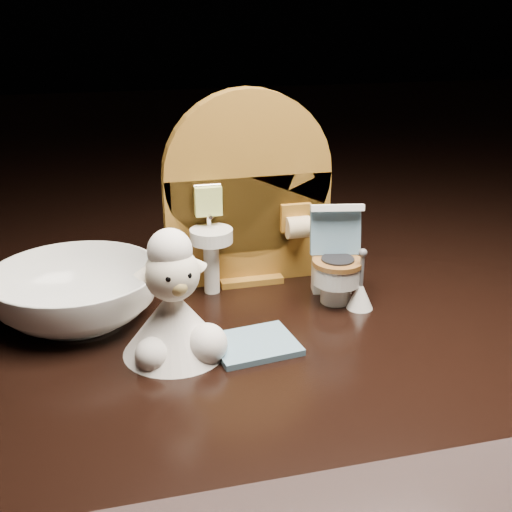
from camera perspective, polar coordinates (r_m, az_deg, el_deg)
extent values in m
cube|color=black|center=(0.49, 1.14, -10.38)|extent=(2.50, 2.50, 0.10)
cube|color=#916120|center=(0.50, -0.72, 2.50)|extent=(0.13, 0.02, 0.09)
cylinder|color=#916120|center=(0.49, -0.74, 7.24)|extent=(0.13, 0.02, 0.13)
cube|color=#916120|center=(0.52, -0.70, -1.73)|extent=(0.05, 0.04, 0.01)
cylinder|color=white|center=(0.49, -3.98, -0.82)|extent=(0.01, 0.01, 0.04)
cylinder|color=white|center=(0.48, -3.99, 1.82)|extent=(0.03, 0.03, 0.01)
cylinder|color=silver|center=(0.48, -4.22, 3.29)|extent=(0.00, 0.00, 0.01)
cube|color=#C9D76C|center=(0.48, -4.27, 4.88)|extent=(0.02, 0.01, 0.02)
cube|color=#916120|center=(0.50, 3.56, 3.43)|extent=(0.02, 0.01, 0.02)
cylinder|color=#D6B988|center=(0.50, 3.75, 2.56)|extent=(0.02, 0.02, 0.02)
cylinder|color=white|center=(0.48, 7.08, -3.13)|extent=(0.02, 0.02, 0.02)
cylinder|color=white|center=(0.47, 7.22, -1.55)|extent=(0.04, 0.04, 0.01)
cylinder|color=brown|center=(0.47, 7.27, -0.57)|extent=(0.04, 0.04, 0.00)
cube|color=white|center=(0.49, 6.78, -0.73)|extent=(0.03, 0.02, 0.04)
cube|color=#5F859C|center=(0.48, 7.07, 2.34)|extent=(0.04, 0.02, 0.04)
cube|color=white|center=(0.47, 7.25, 4.27)|extent=(0.04, 0.01, 0.01)
cylinder|color=#7BA72D|center=(0.48, 7.89, 2.32)|extent=(0.01, 0.01, 0.01)
cube|color=#5F859C|center=(0.42, -0.14, -7.87)|extent=(0.06, 0.05, 0.00)
cone|color=white|center=(0.47, 9.25, -3.39)|extent=(0.02, 0.02, 0.02)
cylinder|color=#59595B|center=(0.46, 9.39, -1.22)|extent=(0.00, 0.00, 0.03)
sphere|color=#59595B|center=(0.46, 9.49, 0.28)|extent=(0.01, 0.01, 0.01)
cone|color=white|center=(0.41, -7.34, -5.73)|extent=(0.07, 0.07, 0.04)
sphere|color=white|center=(0.40, -4.42, -7.80)|extent=(0.03, 0.03, 0.03)
sphere|color=white|center=(0.40, -9.15, -8.66)|extent=(0.02, 0.02, 0.02)
sphere|color=#F0E3C8|center=(0.39, -7.48, -1.58)|extent=(0.03, 0.03, 0.03)
sphere|color=tan|center=(0.38, -6.94, -2.70)|extent=(0.01, 0.01, 0.01)
sphere|color=white|center=(0.39, -7.68, 0.47)|extent=(0.03, 0.03, 0.03)
cone|color=#F0E3C8|center=(0.39, -9.78, -1.22)|extent=(0.02, 0.01, 0.02)
cone|color=#F0E3C8|center=(0.40, -5.47, -0.53)|extent=(0.02, 0.01, 0.02)
sphere|color=black|center=(0.38, -7.79, -2.03)|extent=(0.00, 0.00, 0.00)
sphere|color=black|center=(0.38, -6.04, -1.74)|extent=(0.00, 0.00, 0.00)
imported|color=white|center=(0.47, -15.65, -3.31)|extent=(0.15, 0.15, 0.04)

